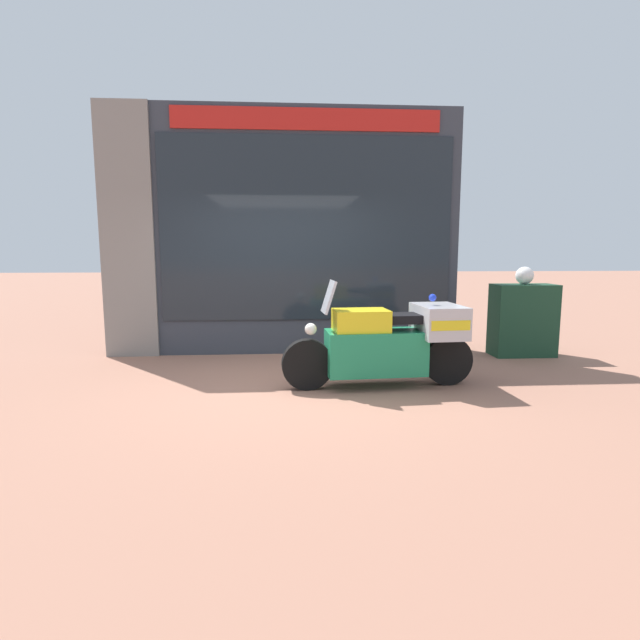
# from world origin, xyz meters

# --- Properties ---
(ground_plane) EXTENTS (60.00, 60.00, 0.00)m
(ground_plane) POSITION_xyz_m (0.00, 0.00, 0.00)
(ground_plane) COLOR #9E6B56
(shop_building) EXTENTS (5.48, 0.55, 3.78)m
(shop_building) POSITION_xyz_m (-0.36, 2.00, 1.90)
(shop_building) COLOR #333842
(shop_building) RESTS_ON ground
(window_display) EXTENTS (4.23, 0.30, 1.79)m
(window_display) POSITION_xyz_m (0.32, 2.03, 0.44)
(window_display) COLOR slate
(window_display) RESTS_ON ground
(paramedic_motorcycle) EXTENTS (2.32, 0.80, 1.29)m
(paramedic_motorcycle) POSITION_xyz_m (1.27, -0.17, 0.57)
(paramedic_motorcycle) COLOR black
(paramedic_motorcycle) RESTS_ON ground
(utility_cabinet) EXTENTS (0.94, 0.47, 1.11)m
(utility_cabinet) POSITION_xyz_m (3.67, 1.43, 0.55)
(utility_cabinet) COLOR #193D28
(utility_cabinet) RESTS_ON ground
(white_helmet) EXTENTS (0.27, 0.27, 0.27)m
(white_helmet) POSITION_xyz_m (3.67, 1.46, 1.24)
(white_helmet) COLOR white
(white_helmet) RESTS_ON utility_cabinet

